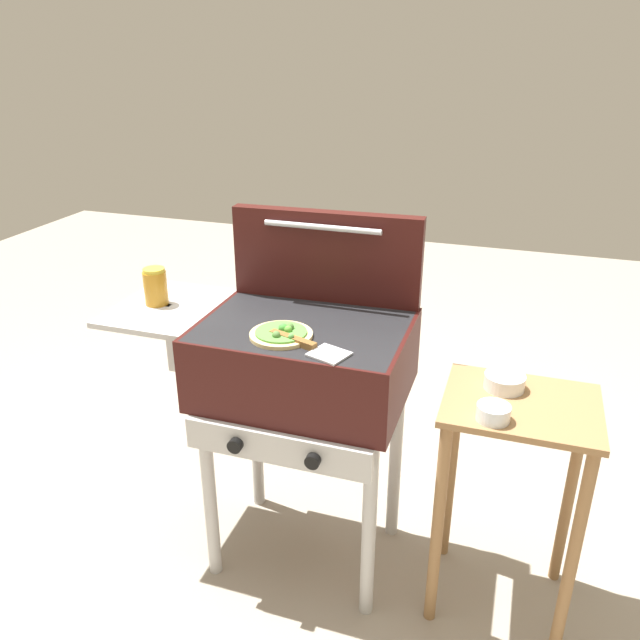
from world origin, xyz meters
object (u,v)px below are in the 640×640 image
(topping_bowl_far, at_px, (504,382))
(topping_bowl_near, at_px, (493,413))
(prep_table, at_px, (513,464))
(grill, at_px, (300,365))
(sauce_jar, at_px, (155,287))
(pizza_veggie, at_px, (282,334))
(spatula, at_px, (307,346))

(topping_bowl_far, bearing_deg, topping_bowl_near, -95.45)
(prep_table, bearing_deg, grill, -179.63)
(sauce_jar, xyz_separation_m, topping_bowl_near, (1.10, -0.12, -0.19))
(pizza_veggie, xyz_separation_m, prep_table, (0.69, 0.11, -0.38))
(prep_table, bearing_deg, spatula, -165.42)
(pizza_veggie, height_order, spatula, pizza_veggie)
(spatula, relative_size, topping_bowl_far, 2.21)
(sauce_jar, xyz_separation_m, spatula, (0.58, -0.15, -0.05))
(grill, distance_m, spatula, 0.23)
(sauce_jar, bearing_deg, pizza_veggie, -12.44)
(grill, relative_size, pizza_veggie, 5.16)
(grill, relative_size, spatula, 3.63)
(pizza_veggie, xyz_separation_m, topping_bowl_near, (0.62, -0.01, -0.14))
(pizza_veggie, distance_m, spatula, 0.11)
(sauce_jar, height_order, topping_bowl_far, sauce_jar)
(grill, relative_size, topping_bowl_far, 8.03)
(pizza_veggie, relative_size, topping_bowl_near, 2.02)
(pizza_veggie, height_order, topping_bowl_near, pizza_veggie)
(grill, distance_m, topping_bowl_near, 0.61)
(spatula, relative_size, topping_bowl_near, 2.87)
(topping_bowl_near, bearing_deg, pizza_veggie, 178.76)
(prep_table, bearing_deg, topping_bowl_far, 129.89)
(topping_bowl_near, bearing_deg, prep_table, 58.90)
(prep_table, height_order, topping_bowl_far, topping_bowl_far)
(topping_bowl_near, bearing_deg, topping_bowl_far, 84.55)
(pizza_veggie, distance_m, topping_bowl_far, 0.68)
(sauce_jar, relative_size, spatula, 0.47)
(prep_table, distance_m, topping_bowl_far, 0.25)
(grill, xyz_separation_m, pizza_veggie, (-0.02, -0.10, 0.15))
(prep_table, bearing_deg, pizza_veggie, -171.15)
(sauce_jar, height_order, spatula, sauce_jar)
(topping_bowl_far, bearing_deg, grill, -173.50)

